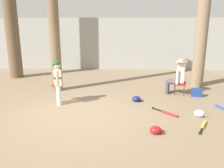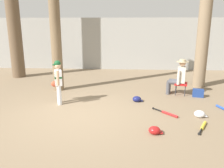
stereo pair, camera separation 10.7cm
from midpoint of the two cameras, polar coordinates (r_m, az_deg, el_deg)
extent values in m
plane|color=#7F6B51|center=(6.07, -7.11, -7.72)|extent=(60.00, 60.00, 0.00)
cube|color=#9E9E99|center=(12.24, -1.57, 10.02)|extent=(18.00, 0.36, 2.65)
cylinder|color=brown|center=(8.25, -14.00, 19.71)|extent=(0.37, 0.37, 6.18)
cone|color=brown|center=(8.52, -12.74, -1.40)|extent=(0.58, 0.58, 0.22)
cylinder|color=#7F6B51|center=(9.14, 22.61, 15.95)|extent=(0.44, 0.44, 5.37)
cone|color=#7F6B51|center=(9.42, 21.04, -0.52)|extent=(0.74, 0.74, 0.27)
cylinder|color=white|center=(6.86, -12.59, -2.75)|extent=(0.12, 0.12, 0.58)
cylinder|color=white|center=(7.03, -12.67, -2.33)|extent=(0.12, 0.12, 0.58)
cube|color=white|center=(6.82, -12.87, 1.56)|extent=(0.29, 0.35, 0.44)
cube|color=#144723|center=(6.81, -12.88, 1.74)|extent=(0.30, 0.36, 0.05)
sphere|color=tan|center=(6.75, -13.03, 4.46)|extent=(0.20, 0.20, 0.20)
sphere|color=#144723|center=(6.74, -13.06, 4.96)|extent=(0.19, 0.19, 0.19)
cube|color=#144723|center=(6.74, -13.81, 4.70)|extent=(0.14, 0.16, 0.02)
cylinder|color=tan|center=(6.57, -12.95, 1.44)|extent=(0.10, 0.10, 0.42)
cylinder|color=tan|center=(7.04, -13.24, 1.28)|extent=(0.10, 0.10, 0.40)
ellipsoid|color=#AD472D|center=(7.09, -13.66, 0.02)|extent=(0.25, 0.19, 0.18)
cube|color=red|center=(8.00, 17.21, 0.08)|extent=(0.49, 0.49, 0.06)
cylinder|color=#333338|center=(7.91, 15.97, -1.42)|extent=(0.02, 0.02, 0.38)
cylinder|color=#333338|center=(8.20, 16.12, -0.88)|extent=(0.02, 0.02, 0.38)
cylinder|color=#333338|center=(7.90, 18.14, -1.61)|extent=(0.02, 0.02, 0.38)
cylinder|color=#333338|center=(8.19, 18.21, -1.05)|extent=(0.02, 0.02, 0.38)
cylinder|color=#47474C|center=(7.97, 14.22, -1.00)|extent=(0.13, 0.13, 0.43)
cylinder|color=#47474C|center=(8.16, 14.36, -0.65)|extent=(0.13, 0.13, 0.43)
cylinder|color=#47474C|center=(7.90, 15.75, 0.38)|extent=(0.43, 0.25, 0.15)
cylinder|color=#47474C|center=(8.09, 15.86, 0.70)|extent=(0.43, 0.25, 0.15)
cube|color=beige|center=(7.93, 17.37, 2.25)|extent=(0.33, 0.41, 0.52)
cylinder|color=beige|center=(7.73, 16.68, 1.54)|extent=(0.11, 0.11, 0.46)
cylinder|color=beige|center=(8.16, 16.85, 2.19)|extent=(0.11, 0.11, 0.46)
sphere|color=tan|center=(7.86, 17.59, 5.09)|extent=(0.22, 0.22, 0.22)
cylinder|color=tan|center=(7.86, 17.61, 5.33)|extent=(0.40, 0.40, 0.02)
cylinder|color=tan|center=(7.85, 17.63, 5.57)|extent=(0.20, 0.20, 0.09)
cube|color=navy|center=(7.99, 21.06, -2.12)|extent=(0.37, 0.25, 0.26)
cone|color=brown|center=(11.23, -21.89, 1.71)|extent=(0.80, 0.80, 0.34)
cylinder|color=#2347AD|center=(7.15, 26.18, -5.40)|extent=(0.21, 0.42, 0.07)
cylinder|color=red|center=(6.19, 14.72, -7.31)|extent=(0.38, 0.41, 0.07)
cylinder|color=black|center=(6.42, 11.81, -6.33)|extent=(0.24, 0.26, 0.03)
cylinder|color=black|center=(6.52, 10.70, -5.96)|extent=(0.05, 0.05, 0.06)
cylinder|color=yellow|center=(5.79, 22.40, -9.55)|extent=(0.26, 0.40, 0.07)
cylinder|color=black|center=(5.47, 21.76, -10.91)|extent=(0.16, 0.26, 0.03)
cylinder|color=black|center=(5.34, 21.48, -11.51)|extent=(0.06, 0.04, 0.06)
ellipsoid|color=navy|center=(7.07, 6.66, -3.76)|extent=(0.27, 0.24, 0.18)
cube|color=navy|center=(7.10, 7.68, -4.09)|extent=(0.11, 0.13, 0.02)
ellipsoid|color=#A81919|center=(5.13, 11.18, -11.29)|extent=(0.26, 0.24, 0.18)
cube|color=#A81919|center=(5.16, 12.55, -11.69)|extent=(0.11, 0.13, 0.02)
ellipsoid|color=silver|center=(6.31, 21.49, -6.99)|extent=(0.27, 0.25, 0.18)
cube|color=silver|center=(6.37, 22.56, -7.32)|extent=(0.11, 0.14, 0.02)
camera|label=1|loc=(0.05, -89.50, 0.13)|focal=36.59mm
camera|label=2|loc=(0.05, 90.50, -0.13)|focal=36.59mm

